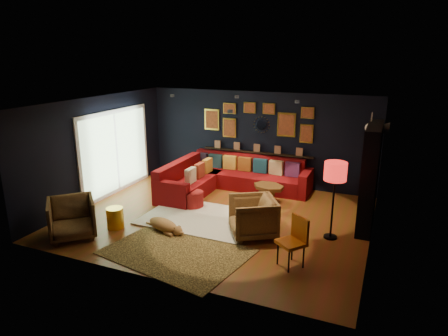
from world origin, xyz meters
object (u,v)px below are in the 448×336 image
at_px(armchair_right, 253,215).
at_px(sectional, 225,179).
at_px(dog, 163,222).
at_px(orange_chair, 295,238).
at_px(pouf, 192,199).
at_px(coffee_table, 269,188).
at_px(gold_stool, 115,218).
at_px(floor_lamp, 335,175).
at_px(armchair_left, 72,216).

bearing_deg(armchair_right, sectional, -177.15).
distance_m(sectional, dog, 2.90).
distance_m(armchair_right, orange_chair, 1.35).
height_order(pouf, dog, pouf).
height_order(sectional, pouf, sectional).
relative_size(sectional, coffee_table, 3.50).
bearing_deg(dog, armchair_right, 33.79).
relative_size(pouf, dog, 0.50).
distance_m(gold_stool, floor_lamp, 4.64).
bearing_deg(dog, orange_chair, 11.57).
xyz_separation_m(sectional, coffee_table, (1.36, -0.42, 0.04)).
height_order(pouf, gold_stool, gold_stool).
bearing_deg(armchair_left, floor_lamp, -22.39).
distance_m(armchair_right, dog, 1.90).
bearing_deg(armchair_right, orange_chair, 20.09).
relative_size(coffee_table, gold_stool, 2.17).
height_order(armchair_right, floor_lamp, floor_lamp).
relative_size(armchair_left, armchair_right, 1.00).
distance_m(floor_lamp, dog, 3.64).
relative_size(sectional, floor_lamp, 2.14).
height_order(armchair_left, floor_lamp, floor_lamp).
xyz_separation_m(pouf, dog, (0.04, -1.43, -0.03)).
xyz_separation_m(armchair_left, floor_lamp, (4.82, 2.00, 0.89)).
xyz_separation_m(coffee_table, gold_stool, (-2.56, -2.74, -0.14)).
bearing_deg(gold_stool, armchair_left, -126.10).
distance_m(armchair_left, floor_lamp, 5.30).
distance_m(sectional, armchair_left, 4.22).
height_order(orange_chair, dog, orange_chair).
bearing_deg(dog, sectional, 104.23).
height_order(armchair_left, gold_stool, armchair_left).
height_order(coffee_table, dog, coffee_table).
distance_m(pouf, dog, 1.43).
bearing_deg(pouf, dog, -88.25).
distance_m(sectional, coffee_table, 1.43).
height_order(armchair_left, dog, armchair_left).
bearing_deg(pouf, coffee_table, 33.23).
bearing_deg(sectional, armchair_right, -55.55).
height_order(coffee_table, pouf, coffee_table).
xyz_separation_m(armchair_left, gold_stool, (0.51, 0.70, -0.22)).
relative_size(orange_chair, floor_lamp, 0.56).
bearing_deg(pouf, gold_stool, -119.69).
bearing_deg(armchair_left, gold_stool, 8.99).
bearing_deg(sectional, dog, -93.68).
bearing_deg(pouf, orange_chair, -30.95).
relative_size(pouf, armchair_right, 0.60).
bearing_deg(gold_stool, pouf, 60.31).
distance_m(armchair_left, armchair_right, 3.65).
relative_size(gold_stool, orange_chair, 0.50).
xyz_separation_m(sectional, armchair_left, (-1.71, -3.86, 0.13)).
relative_size(sectional, dog, 3.19).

